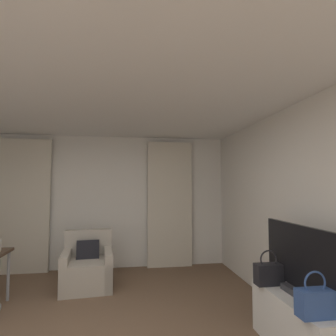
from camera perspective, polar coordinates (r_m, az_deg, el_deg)
The scene contains 10 objects.
wall_window at distance 5.71m, azimuth -13.70°, elevation -6.70°, with size 5.12×0.06×2.60m.
wall_right at distance 3.36m, azimuth 29.11°, elevation -8.55°, with size 0.06×6.12×2.60m.
ceiling at distance 2.88m, azimuth -18.78°, elevation 17.22°, with size 5.12×6.12×0.06m, color white.
curtain_left_panel at distance 5.87m, azimuth -27.43°, elevation -6.80°, with size 0.90×0.06×2.50m.
curtain_right_panel at distance 5.63m, azimuth 0.37°, elevation -7.36°, with size 0.90×0.06×2.50m.
armchair at distance 4.87m, azimuth -16.27°, elevation -19.26°, with size 0.84×0.87×0.86m.
tv_console at distance 3.31m, azimuth 26.21°, elevation -27.19°, with size 0.51×1.12×0.55m.
tv_flatscreen at distance 3.15m, azimuth 25.36°, elevation -16.95°, with size 0.20×1.08×0.68m.
handbag_primary at distance 3.38m, azimuth 20.07°, elevation -19.69°, with size 0.30×0.14×0.37m.
handbag_secondary at distance 2.78m, azimuth 28.13°, elevation -23.16°, with size 0.30×0.14×0.37m.
Camera 1 is at (0.49, -2.65, 1.61)m, focal length 29.58 mm.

